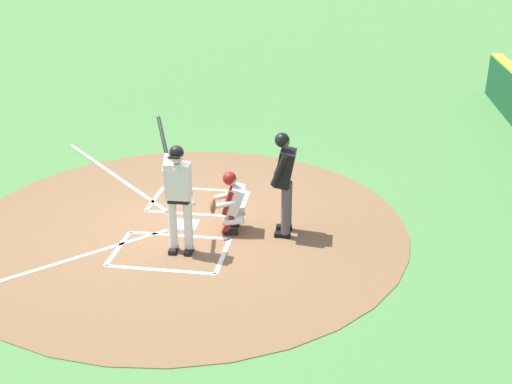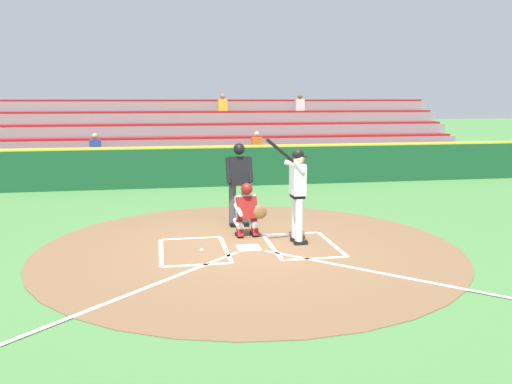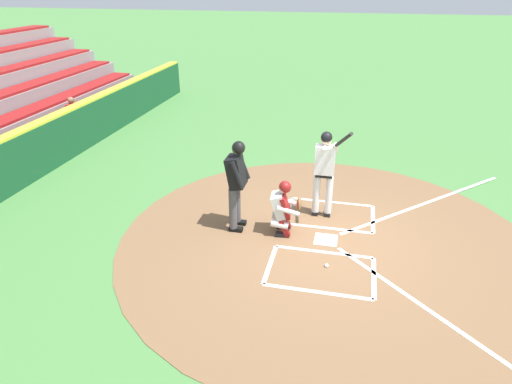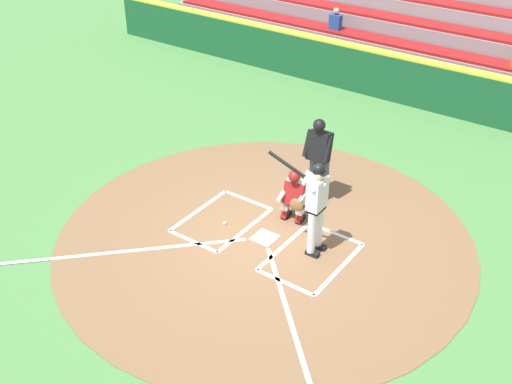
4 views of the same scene
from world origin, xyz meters
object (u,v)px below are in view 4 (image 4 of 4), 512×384
(batter, at_px, (316,202))
(baseball, at_px, (225,223))
(catcher, at_px, (295,195))
(plate_umpire, at_px, (319,154))

(batter, xyz_separation_m, baseball, (1.89, 0.26, -1.06))
(batter, relative_size, catcher, 1.88)
(batter, xyz_separation_m, catcher, (0.87, -0.69, -0.51))
(catcher, relative_size, plate_umpire, 0.61)
(batter, height_order, catcher, batter)
(plate_umpire, relative_size, baseball, 25.20)
(plate_umpire, height_order, baseball, plate_umpire)
(batter, bearing_deg, baseball, 7.89)
(catcher, xyz_separation_m, plate_umpire, (0.03, -0.94, 0.49))
(batter, height_order, plate_umpire, batter)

